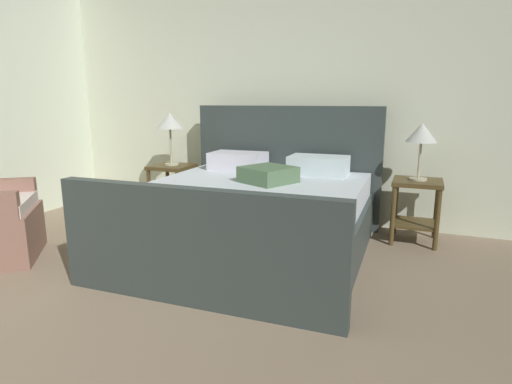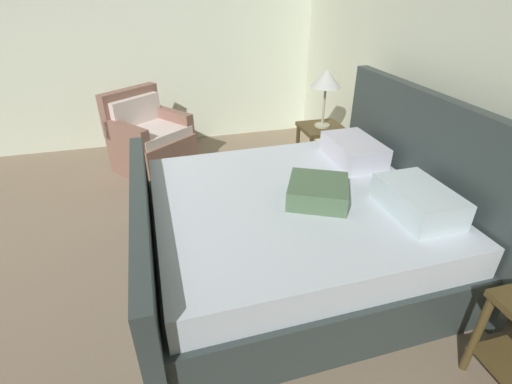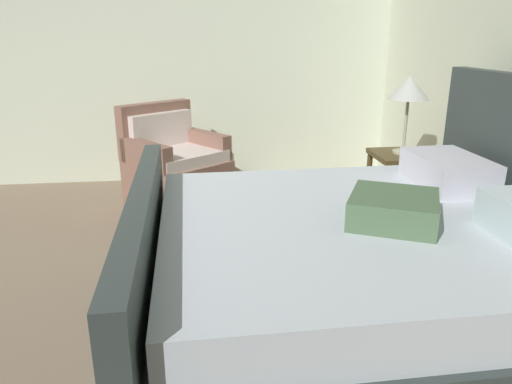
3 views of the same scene
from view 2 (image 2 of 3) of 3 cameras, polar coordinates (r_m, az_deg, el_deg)
ground_plane at (r=3.35m, az=-33.86°, el=-12.67°), size 5.28×6.67×0.02m
wall_back at (r=3.26m, az=27.76°, el=16.82°), size 5.40×0.12×2.84m
wall_side_left at (r=5.27m, az=-30.65°, el=20.04°), size 0.12×6.79×2.84m
bed at (r=2.85m, az=6.32°, el=-5.07°), size 2.05×2.22×1.27m
nightstand_left at (r=4.17m, az=9.77°, el=7.28°), size 0.44×0.44×0.60m
table_lamp_left at (r=3.96m, az=10.64°, el=16.41°), size 0.31×0.31×0.59m
armchair at (r=4.51m, az=-15.90°, el=7.53°), size 1.02×1.02×0.90m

